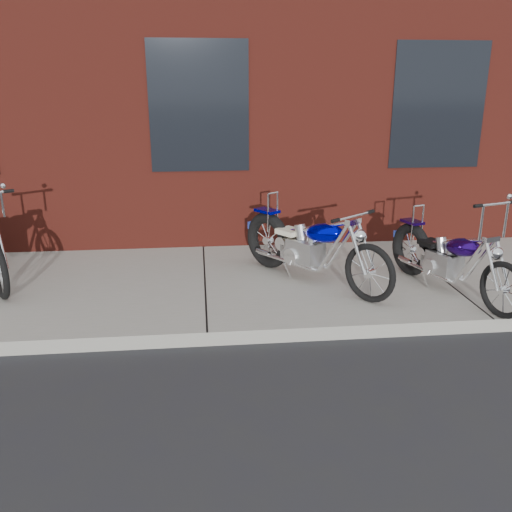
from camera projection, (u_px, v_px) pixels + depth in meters
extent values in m
plane|color=#242429|center=(208.00, 346.00, 5.41)|extent=(120.00, 120.00, 0.00)
cube|color=#A19A92|center=(205.00, 286.00, 6.81)|extent=(22.00, 3.00, 0.15)
cube|color=maroon|center=(195.00, 12.00, 11.79)|extent=(22.00, 10.00, 8.00)
torus|color=black|center=(418.00, 252.00, 6.80)|extent=(0.33, 0.69, 0.68)
cube|color=#9E9E9E|center=(452.00, 267.00, 6.27)|extent=(0.37, 0.44, 0.28)
ellipsoid|color=#240760|center=(472.00, 251.00, 5.96)|extent=(0.39, 0.57, 0.29)
cube|color=black|center=(439.00, 246.00, 6.43)|extent=(0.30, 0.32, 0.06)
cylinder|color=white|center=(508.00, 268.00, 5.54)|extent=(0.12, 0.27, 0.51)
cylinder|color=white|center=(507.00, 206.00, 5.46)|extent=(0.50, 0.18, 0.03)
cylinder|color=white|center=(425.00, 226.00, 6.62)|extent=(0.03, 0.03, 0.45)
cylinder|color=white|center=(446.00, 270.00, 6.54)|extent=(0.30, 0.82, 0.05)
torus|color=black|center=(276.00, 243.00, 7.07)|extent=(0.57, 0.69, 0.75)
torus|color=black|center=(381.00, 277.00, 5.93)|extent=(0.46, 0.59, 0.68)
cube|color=#9E9E9E|center=(315.00, 255.00, 6.61)|extent=(0.48, 0.51, 0.31)
ellipsoid|color=#0000C1|center=(334.00, 235.00, 6.31)|extent=(0.56, 0.62, 0.32)
cube|color=beige|center=(299.00, 234.00, 6.74)|extent=(0.38, 0.38, 0.06)
cylinder|color=white|center=(373.00, 250.00, 5.94)|extent=(0.21, 0.27, 0.56)
cylinder|color=white|center=(365.00, 218.00, 5.93)|extent=(0.48, 0.37, 0.03)
cylinder|color=white|center=(281.00, 214.00, 6.90)|extent=(0.03, 0.03, 0.50)
cylinder|color=white|center=(307.00, 259.00, 6.89)|extent=(0.60, 0.79, 0.05)
torus|color=black|center=(3.00, 274.00, 6.01)|extent=(0.41, 0.62, 0.68)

